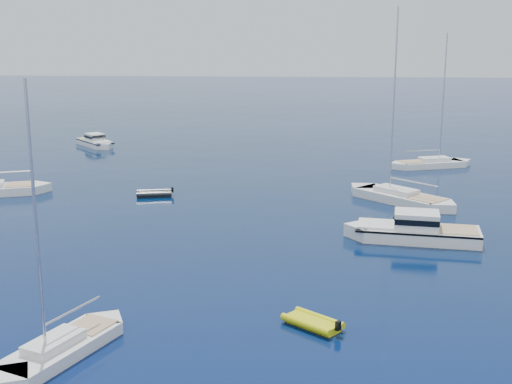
# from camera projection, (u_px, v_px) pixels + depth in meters

# --- Properties ---
(ground) EXTENTS (400.00, 400.00, 0.00)m
(ground) POSITION_uv_depth(u_px,v_px,m) (261.00, 356.00, 30.29)
(ground) COLOR #081452
(ground) RESTS_ON ground
(motor_cruiser_centre) EXTENTS (10.36, 4.45, 2.63)m
(motor_cruiser_centre) POSITION_uv_depth(u_px,v_px,m) (413.00, 240.00, 47.19)
(motor_cruiser_centre) COLOR silver
(motor_cruiser_centre) RESTS_ON ground
(motor_cruiser_horizon) EXTENTS (7.01, 7.51, 2.07)m
(motor_cruiser_horizon) POSITION_uv_depth(u_px,v_px,m) (96.00, 146.00, 86.47)
(motor_cruiser_horizon) COLOR white
(motor_cruiser_horizon) RESTS_ON ground
(sailboat_fore) EXTENTS (5.46, 8.92, 12.82)m
(sailboat_fore) POSITION_uv_depth(u_px,v_px,m) (61.00, 355.00, 30.36)
(sailboat_fore) COLOR silver
(sailboat_fore) RESTS_ON ground
(sailboat_mid_r) EXTENTS (10.25, 10.18, 16.85)m
(sailboat_mid_r) POSITION_uv_depth(u_px,v_px,m) (400.00, 202.00, 57.91)
(sailboat_mid_r) COLOR silver
(sailboat_mid_r) RESTS_ON ground
(sailboat_centre) EXTENTS (10.29, 5.58, 14.67)m
(sailboat_centre) POSITION_uv_depth(u_px,v_px,m) (431.00, 167.00, 73.00)
(sailboat_centre) COLOR white
(sailboat_centre) RESTS_ON ground
(tender_yellow) EXTENTS (3.50, 3.29, 0.95)m
(tender_yellow) POSITION_uv_depth(u_px,v_px,m) (312.00, 327.00, 33.29)
(tender_yellow) COLOR #C8CA0B
(tender_yellow) RESTS_ON ground
(tender_grey_far) EXTENTS (3.55, 2.47, 0.95)m
(tender_grey_far) POSITION_uv_depth(u_px,v_px,m) (154.00, 196.00, 60.01)
(tender_grey_far) COLOR black
(tender_grey_far) RESTS_ON ground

